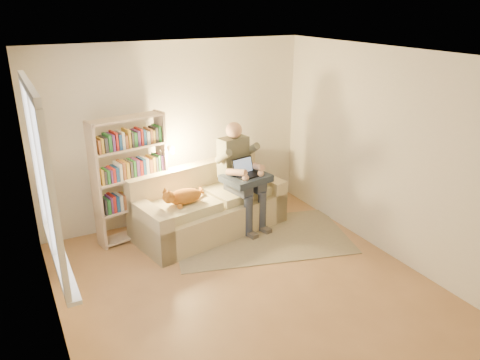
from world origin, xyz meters
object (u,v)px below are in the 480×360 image
person (240,170)px  bookshelf (131,173)px  cat (181,197)px  laptop (247,171)px  sofa (208,208)px

person → bookshelf: bookshelf is taller
cat → laptop: (0.99, 0.03, 0.19)m
sofa → bookshelf: 1.20m
sofa → cat: size_ratio=3.33×
cat → bookshelf: size_ratio=0.40×
sofa → person: 0.71m
sofa → cat: (-0.48, -0.23, 0.36)m
bookshelf → cat: bearing=-57.2°
cat → bookshelf: bearing=123.9°
laptop → bookshelf: size_ratio=0.23×
person → cat: 0.98m
cat → laptop: bearing=-9.2°
sofa → person: size_ratio=1.49×
laptop → bookshelf: bookshelf is taller
bookshelf → person: bearing=-25.6°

